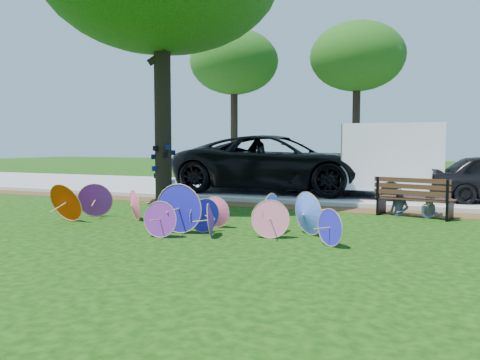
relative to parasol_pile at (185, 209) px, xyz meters
The scene contains 11 objects.
ground 0.73m from the parasol_pile, 77.40° to the right, with size 90.00×90.00×0.00m, color black.
mulch_strip 3.92m from the parasol_pile, 88.01° to the left, with size 90.00×1.00×0.01m, color #472D16.
curb 4.61m from the parasol_pile, 88.31° to the left, with size 90.00×0.30×0.12m, color #B7B5AD.
street 8.75m from the parasol_pile, 89.11° to the left, with size 90.00×8.00×0.01m, color gray.
parasol_pile is the anchor object (origin of this frame).
black_van 7.73m from the parasol_pile, 93.68° to the left, with size 3.36×7.29×2.02m, color black.
cargo_trailer 8.03m from the parasol_pile, 64.35° to the left, with size 2.91×1.85×2.64m, color silver.
park_bench 5.42m from the parasol_pile, 38.25° to the left, with size 1.76×0.67×0.92m, color black, non-canonical shape.
person_left 5.19m from the parasol_pile, 41.08° to the left, with size 0.45×0.30×1.25m, color #3C3F53.
person_right 5.73m from the parasol_pile, 36.48° to the left, with size 0.55×0.43×1.13m, color #B0B1B9.
bg_trees 14.94m from the parasol_pile, 76.49° to the left, with size 22.26×5.85×7.40m.
Camera 1 is at (4.48, -7.65, 1.69)m, focal length 35.00 mm.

